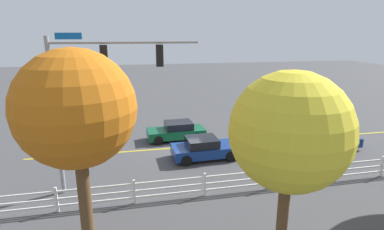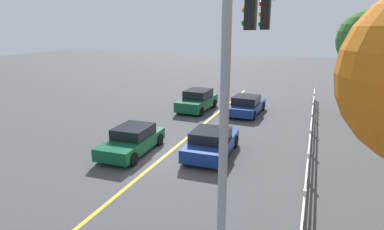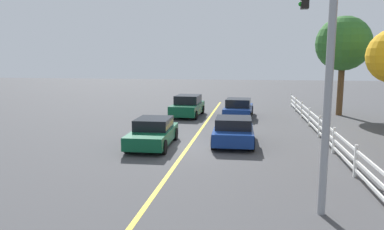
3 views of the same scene
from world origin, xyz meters
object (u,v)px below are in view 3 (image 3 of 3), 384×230
car_1 (238,108)px  tree_2 (343,44)px  car_0 (233,131)px  car_2 (188,106)px  car_3 (153,133)px

car_1 → tree_2: size_ratio=0.60×
car_1 → car_0: bearing=-177.1°
car_1 → tree_2: tree_2 is taller
car_1 → tree_2: bearing=-70.8°
car_0 → tree_2: tree_2 is taller
car_2 → tree_2: 12.20m
car_3 → car_0: bearing=104.3°
car_1 → car_3: bearing=161.1°
car_1 → car_3: size_ratio=1.05×
car_1 → car_3: 10.10m
car_1 → car_3: car_1 is taller
car_0 → car_3: size_ratio=0.98×
tree_2 → car_3: bearing=-43.9°
car_3 → tree_2: (-11.58, 11.13, 4.58)m
car_2 → car_0: bearing=26.8°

